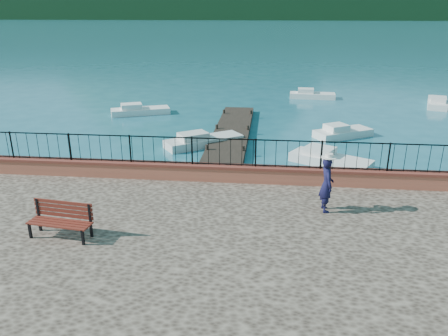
% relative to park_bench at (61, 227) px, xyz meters
% --- Properties ---
extents(ground, '(2000.00, 2000.00, 0.00)m').
position_rel_park_bench_xyz_m(ground, '(5.23, 0.74, -1.49)').
color(ground, '#19596B').
rests_on(ground, ground).
extents(parapet, '(28.00, 0.46, 0.58)m').
position_rel_park_bench_xyz_m(parapet, '(5.23, 4.44, 0.00)').
color(parapet, '#B85B42').
rests_on(parapet, promenade).
extents(railing, '(27.00, 0.05, 0.95)m').
position_rel_park_bench_xyz_m(railing, '(5.23, 4.44, 0.77)').
color(railing, black).
rests_on(railing, parapet).
extents(dock, '(2.00, 16.00, 0.30)m').
position_rel_park_bench_xyz_m(dock, '(3.23, 12.74, -1.34)').
color(dock, '#2D231C').
rests_on(dock, ground).
extents(far_forest, '(900.00, 60.00, 18.00)m').
position_rel_park_bench_xyz_m(far_forest, '(5.23, 300.74, 7.51)').
color(far_forest, black).
rests_on(far_forest, ground).
extents(park_bench, '(1.75, 0.77, 0.94)m').
position_rel_park_bench_xyz_m(park_bench, '(0.00, 0.00, 0.00)').
color(park_bench, black).
rests_on(park_bench, promenade).
extents(person, '(0.48, 0.66, 1.67)m').
position_rel_park_bench_xyz_m(person, '(7.10, 2.37, 0.55)').
color(person, black).
rests_on(person, promenade).
extents(hat, '(0.44, 0.44, 0.12)m').
position_rel_park_bench_xyz_m(hat, '(7.10, 2.37, 1.44)').
color(hat, white).
rests_on(hat, person).
extents(boat_0, '(4.18, 3.47, 0.80)m').
position_rel_park_bench_xyz_m(boat_0, '(1.93, 12.39, -1.09)').
color(boat_0, silver).
rests_on(boat_0, ground).
extents(boat_1, '(3.88, 2.98, 0.80)m').
position_rel_park_bench_xyz_m(boat_1, '(8.27, 9.91, -1.09)').
color(boat_1, silver).
rests_on(boat_1, ground).
extents(boat_2, '(3.52, 2.77, 0.80)m').
position_rel_park_bench_xyz_m(boat_2, '(9.57, 14.84, -1.09)').
color(boat_2, silver).
rests_on(boat_2, ground).
extents(boat_3, '(4.14, 2.69, 0.80)m').
position_rel_park_bench_xyz_m(boat_3, '(-3.51, 19.14, -1.09)').
color(boat_3, silver).
rests_on(boat_3, ground).
extents(boat_4, '(3.69, 1.55, 0.80)m').
position_rel_park_bench_xyz_m(boat_4, '(8.80, 26.22, -1.09)').
color(boat_4, silver).
rests_on(boat_4, ground).
extents(boat_5, '(2.54, 4.39, 0.80)m').
position_rel_park_bench_xyz_m(boat_5, '(17.92, 24.25, -1.09)').
color(boat_5, silver).
rests_on(boat_5, ground).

